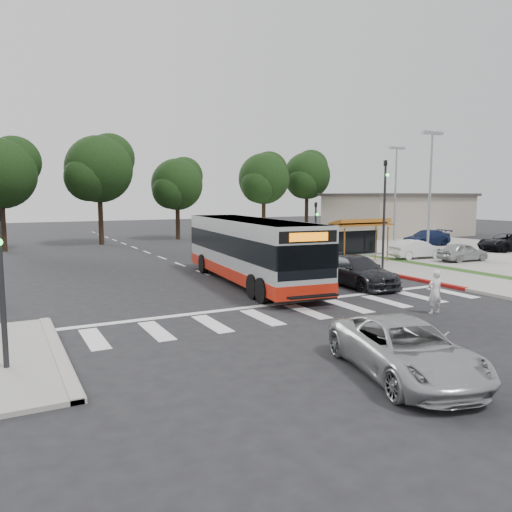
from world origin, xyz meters
TOP-DOWN VIEW (x-y plane):
  - ground at (0.00, 0.00)m, footprint 140.00×140.00m
  - sidewalk_east at (11.00, 8.00)m, footprint 4.00×40.00m
  - curb_east at (9.00, 8.00)m, footprint 0.30×40.00m
  - curb_east_red at (9.00, -2.00)m, footprint 0.32×6.00m
  - parking_lot at (23.00, 10.00)m, footprint 18.00×36.00m
  - commercial_building at (30.00, 22.00)m, footprint 14.00×10.00m
  - building_roof_cap at (30.00, 22.00)m, footprint 14.60×10.60m
  - crosswalk_ladder at (0.00, -5.00)m, footprint 18.00×2.60m
  - bus_shelter at (10.80, 5.10)m, footprint 4.20×1.60m
  - traffic_signal_sw at (-10.50, -7.01)m, footprint 0.18×0.37m
  - traffic_signal_ne_tall at (9.60, 1.49)m, footprint 0.18×0.37m
  - traffic_signal_ne_short at (9.60, 8.49)m, footprint 0.18×0.37m
  - lot_light_front at (18.00, 6.00)m, footprint 1.90×0.35m
  - lot_light_mid at (24.00, 16.00)m, footprint 1.90×0.35m
  - tree_ne_a at (16.08, 28.06)m, footprint 6.16×5.74m
  - tree_ne_b at (23.08, 30.06)m, footprint 6.16×5.74m
  - tree_north_a at (-1.92, 26.07)m, footprint 6.60×6.15m
  - tree_north_b at (6.07, 28.06)m, footprint 5.72×5.33m
  - tree_north_c at (-9.92, 24.06)m, footprint 6.16×5.74m
  - transit_bus at (0.92, 1.74)m, footprint 3.97×12.87m
  - pedestrian at (4.13, -7.50)m, footprint 0.65×0.47m
  - dark_sedan at (5.25, -1.45)m, footprint 2.16×5.17m
  - silver_suv_south at (-1.70, -11.95)m, footprint 3.47×5.44m
  - parked_car_0 at (17.11, 2.10)m, footprint 3.68×1.63m
  - parked_car_1 at (15.50, 4.63)m, footprint 4.02×1.78m
  - parked_car_2 at (25.46, 4.82)m, footprint 5.15×2.68m
  - parked_car_3 at (22.82, 10.73)m, footprint 4.79×2.04m

SIDE VIEW (x-z plane):
  - ground at x=0.00m, z-range 0.00..0.00m
  - crosswalk_ladder at x=0.00m, z-range 0.00..0.01m
  - parking_lot at x=23.00m, z-range 0.00..0.10m
  - sidewalk_east at x=11.00m, z-range 0.00..0.12m
  - curb_east at x=9.00m, z-range 0.00..0.15m
  - curb_east_red at x=9.00m, z-range 0.00..0.15m
  - silver_suv_south at x=-1.70m, z-range 0.00..1.40m
  - parked_car_0 at x=17.11m, z-range 0.10..1.33m
  - parked_car_1 at x=15.50m, z-range 0.10..1.38m
  - dark_sedan at x=5.25m, z-range 0.00..1.49m
  - parked_car_3 at x=22.82m, z-range 0.10..1.48m
  - parked_car_2 at x=25.46m, z-range 0.10..1.48m
  - pedestrian at x=4.13m, z-range 0.00..1.68m
  - transit_bus at x=0.92m, z-range 0.00..3.27m
  - commercial_building at x=30.00m, z-range 0.00..4.40m
  - bus_shelter at x=10.80m, z-range 0.92..3.78m
  - traffic_signal_ne_short at x=9.60m, z-range 0.48..4.48m
  - traffic_signal_sw at x=-10.50m, z-range 0.49..4.69m
  - traffic_signal_ne_tall at x=9.60m, z-range 0.63..7.13m
  - building_roof_cap at x=30.00m, z-range 4.40..4.70m
  - tree_north_b at x=6.07m, z-range 1.45..9.88m
  - lot_light_front at x=18.00m, z-range 1.40..10.41m
  - lot_light_mid at x=24.00m, z-range 1.40..10.41m
  - tree_north_c at x=-9.92m, z-range 1.64..10.94m
  - tree_ne_a at x=16.08m, z-range 1.74..11.04m
  - tree_ne_b at x=23.08m, z-range 1.91..11.93m
  - tree_north_a at x=-1.92m, z-range 1.84..12.01m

